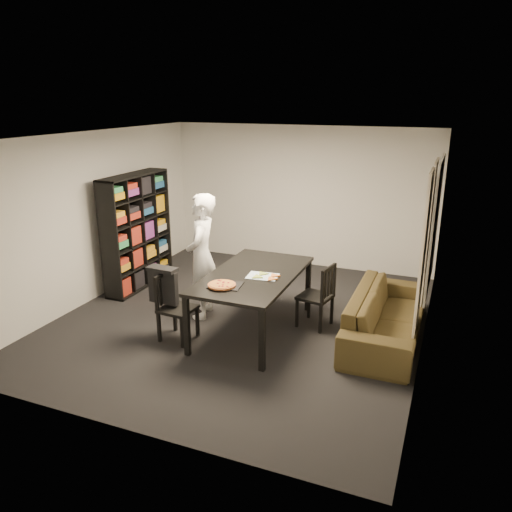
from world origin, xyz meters
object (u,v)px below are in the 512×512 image
at_px(pepperoni_pizza, 222,285).
at_px(sofa, 386,316).
at_px(person, 202,256).
at_px(baking_tray, 226,285).
at_px(bookshelf, 137,231).
at_px(chair_left, 172,302).
at_px(dining_table, 253,279).
at_px(chair_right, 321,292).

xyz_separation_m(pepperoni_pizza, sofa, (1.90, 1.04, -0.53)).
distance_m(person, baking_tray, 1.03).
bearing_deg(bookshelf, pepperoni_pizza, -33.02).
xyz_separation_m(chair_left, person, (0.03, 0.80, 0.39)).
bearing_deg(chair_left, dining_table, -52.77).
xyz_separation_m(chair_right, person, (-1.70, -0.26, 0.39)).
height_order(chair_left, chair_right, chair_right).
distance_m(chair_right, pepperoni_pizza, 1.49).
distance_m(person, sofa, 2.68).
distance_m(bookshelf, pepperoni_pizza, 2.71).
bearing_deg(pepperoni_pizza, baking_tray, 69.03).
relative_size(chair_left, baking_tray, 2.27).
bearing_deg(bookshelf, sofa, -5.98).
xyz_separation_m(chair_left, sofa, (2.63, 1.05, -0.19)).
xyz_separation_m(dining_table, sofa, (1.72, 0.45, -0.43)).
bearing_deg(baking_tray, pepperoni_pizza, -110.97).
height_order(chair_right, person, person).
bearing_deg(baking_tray, sofa, 27.53).
xyz_separation_m(chair_left, chair_right, (1.73, 1.06, 0.00)).
distance_m(chair_left, pepperoni_pizza, 0.81).
xyz_separation_m(baking_tray, sofa, (1.88, 0.98, -0.51)).
bearing_deg(sofa, pepperoni_pizza, 118.66).
bearing_deg(chair_right, bookshelf, -86.22).
height_order(dining_table, pepperoni_pizza, pepperoni_pizza).
relative_size(dining_table, chair_left, 2.20).
height_order(bookshelf, sofa, bookshelf).
height_order(pepperoni_pizza, sofa, pepperoni_pizza).
distance_m(dining_table, pepperoni_pizza, 0.63).
distance_m(chair_left, sofa, 2.84).
relative_size(pepperoni_pizza, sofa, 0.16).
height_order(chair_right, pepperoni_pizza, chair_right).
bearing_deg(bookshelf, person, -23.49).
distance_m(dining_table, person, 0.91).
bearing_deg(dining_table, chair_left, -146.39).
bearing_deg(baking_tray, dining_table, 73.74).
height_order(bookshelf, chair_right, bookshelf).
bearing_deg(sofa, chair_right, 89.42).
xyz_separation_m(bookshelf, person, (1.57, -0.68, -0.04)).
distance_m(dining_table, baking_tray, 0.56).
relative_size(chair_left, sofa, 0.41).
distance_m(bookshelf, baking_tray, 2.70).
bearing_deg(sofa, chair_left, 111.75).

